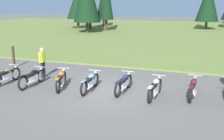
% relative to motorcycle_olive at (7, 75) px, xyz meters
% --- Properties ---
extents(ground_plane, '(140.00, 140.00, 0.00)m').
position_rel_motorcycle_olive_xyz_m(ground_plane, '(5.28, 0.49, -0.44)').
color(ground_plane, '#605B54').
extents(grass_moorland, '(80.00, 44.00, 0.10)m').
position_rel_motorcycle_olive_xyz_m(grass_moorland, '(5.28, 27.11, -0.39)').
color(grass_moorland, olive).
rests_on(grass_moorland, ground).
extents(forest_treeline, '(34.21, 26.54, 8.65)m').
position_rel_motorcycle_olive_xyz_m(forest_treeline, '(3.78, 30.29, 3.94)').
color(forest_treeline, '#47331E').
rests_on(forest_treeline, ground).
extents(motorcycle_olive, '(0.62, 2.10, 0.88)m').
position_rel_motorcycle_olive_xyz_m(motorcycle_olive, '(0.00, 0.00, 0.00)').
color(motorcycle_olive, black).
rests_on(motorcycle_olive, ground).
extents(motorcycle_black, '(0.62, 2.10, 0.88)m').
position_rel_motorcycle_olive_xyz_m(motorcycle_black, '(1.48, 0.10, 0.00)').
color(motorcycle_black, black).
rests_on(motorcycle_black, ground).
extents(motorcycle_orange, '(0.85, 2.03, 0.88)m').
position_rel_motorcycle_olive_xyz_m(motorcycle_orange, '(2.99, 0.24, 0.00)').
color(motorcycle_orange, black).
rests_on(motorcycle_orange, ground).
extents(motorcycle_sky_blue, '(0.62, 2.10, 0.88)m').
position_rel_motorcycle_olive_xyz_m(motorcycle_sky_blue, '(4.47, 0.32, 0.00)').
color(motorcycle_sky_blue, black).
rests_on(motorcycle_sky_blue, ground).
extents(motorcycle_navy, '(0.62, 2.10, 0.88)m').
position_rel_motorcycle_olive_xyz_m(motorcycle_navy, '(6.00, 0.65, 0.00)').
color(motorcycle_navy, black).
rests_on(motorcycle_navy, ground).
extents(motorcycle_cream, '(0.62, 2.10, 0.88)m').
position_rel_motorcycle_olive_xyz_m(motorcycle_cream, '(7.48, 0.43, 0.00)').
color(motorcycle_cream, black).
rests_on(motorcycle_cream, ground).
extents(motorcycle_maroon, '(0.62, 2.10, 0.88)m').
position_rel_motorcycle_olive_xyz_m(motorcycle_maroon, '(9.03, 0.99, 0.00)').
color(motorcycle_maroon, black).
rests_on(motorcycle_maroon, ground).
extents(rider_near_row_end, '(0.22, 0.55, 1.67)m').
position_rel_motorcycle_olive_xyz_m(rider_near_row_end, '(1.10, 1.59, 0.51)').
color(rider_near_row_end, black).
rests_on(rider_near_row_end, ground).
extents(trail_marker_post, '(0.12, 0.12, 1.38)m').
position_rel_motorcycle_olive_xyz_m(trail_marker_post, '(-1.94, 2.95, 0.25)').
color(trail_marker_post, '#47331E').
rests_on(trail_marker_post, ground).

